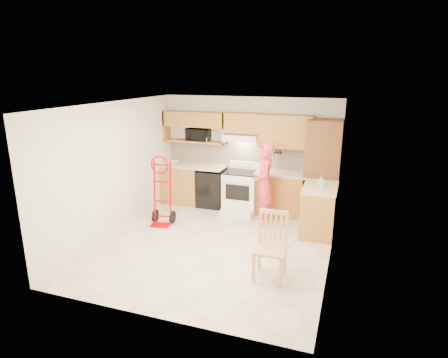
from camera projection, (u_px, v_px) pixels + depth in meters
The scene contains 28 objects.
floor at pixel (215, 245), 6.89m from camera, with size 4.00×4.50×0.02m, color beige.
ceiling at pixel (214, 104), 6.21m from camera, with size 4.00×4.50×0.02m, color white.
wall_back at pixel (249, 153), 8.60m from camera, with size 4.00×0.02×2.50m, color silver.
wall_front at pixel (148, 226), 4.49m from camera, with size 4.00×0.02×2.50m, color silver.
wall_left at pixel (115, 169), 7.18m from camera, with size 0.02×4.50×2.50m, color silver.
wall_right at pixel (335, 189), 5.92m from camera, with size 0.02×4.50×2.50m, color silver.
backsplash at pixel (249, 155), 8.59m from camera, with size 3.92×0.03×0.55m, color beige.
lower_cab_left at pixel (182, 184), 9.03m from camera, with size 0.90×0.60×0.90m, color #B1773E.
dishwasher at pixel (212, 188), 8.80m from camera, with size 0.60×0.60×0.85m, color black.
lower_cab_right at pixel (282, 194), 8.28m from camera, with size 1.14×0.60×0.90m, color #B1773E.
countertop_left at pixel (194, 166), 8.81m from camera, with size 1.50×0.63×0.04m, color beige.
countertop_right at pixel (283, 173), 8.15m from camera, with size 1.14×0.63×0.04m, color beige.
cab_return_right at pixel (319, 211), 7.28m from camera, with size 0.60×1.00×0.90m, color #B1773E.
countertop_return at pixel (321, 187), 7.15m from camera, with size 0.63×1.00×0.04m, color beige.
pantry_tall at pixel (322, 170), 7.86m from camera, with size 0.70×0.60×2.10m, color brown.
upper_cab_left at pixel (195, 119), 8.64m from camera, with size 1.50×0.33×0.34m, color #B1773E.
upper_shelf_mw at pixel (195, 141), 8.78m from camera, with size 1.50×0.33×0.04m, color #B1773E.
upper_cab_center at pixel (243, 123), 8.30m from camera, with size 0.76×0.33×0.44m, color #B1773E.
upper_cab_right at pixel (286, 132), 8.03m from camera, with size 1.14×0.33×0.70m, color #B1773E.
range_hood at pixel (242, 138), 8.32m from camera, with size 0.76×0.46×0.14m, color white.
knife_strip at pixel (273, 155), 8.38m from camera, with size 0.40×0.05×0.29m, color black, non-canonical shape.
microwave at pixel (198, 134), 8.71m from camera, with size 0.52×0.35×0.29m, color black.
range at pixel (241, 189), 8.34m from camera, with size 0.73×0.97×1.08m, color white, non-canonical shape.
person at pixel (264, 184), 7.66m from camera, with size 0.61×0.40×1.67m, color #E53C43.
hand_truck at pixel (161, 194), 7.64m from camera, with size 0.51×0.47×1.29m, color #C30004, non-canonical shape.
dining_chair at pixel (270, 247), 5.62m from camera, with size 0.46×0.50×1.03m, color tan, non-canonical shape.
soap_bottle at pixel (321, 181), 7.13m from camera, with size 0.09×0.09×0.20m, color white.
bowl at pixel (174, 162), 8.95m from camera, with size 0.22×0.22×0.05m, color white.
Camera 1 is at (2.22, -5.91, 3.01)m, focal length 30.48 mm.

